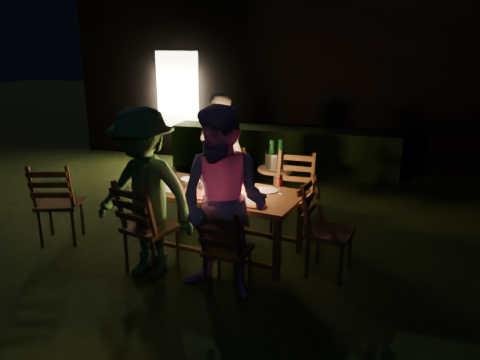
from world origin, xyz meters
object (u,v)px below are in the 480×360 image
(chair_spare, at_px, (60,217))
(bottle_bucket_b, at_px, (280,156))
(chair_end, at_px, (327,246))
(side_table, at_px, (276,174))
(person_opp_left, at_px, (145,194))
(person_house_side, at_px, (222,159))
(dining_table, at_px, (223,197))
(lantern, at_px, (228,177))
(chair_near_right, at_px, (227,264))
(ice_bucket, at_px, (276,160))
(chair_near_left, at_px, (150,243))
(bottle_table, at_px, (203,176))
(person_opp_right, at_px, (224,204))
(bottle_bucket_a, at_px, (272,157))
(chair_far_left, at_px, (220,200))
(chair_far_right, at_px, (291,211))

(chair_spare, bearing_deg, bottle_bucket_b, 17.17)
(chair_spare, xyz_separation_m, bottle_bucket_b, (2.32, 1.72, 0.51))
(chair_end, xyz_separation_m, side_table, (-0.91, 1.57, 0.28))
(person_opp_left, bearing_deg, person_house_side, 90.00)
(dining_table, xyz_separation_m, person_house_side, (-0.31, 0.88, 0.21))
(lantern, bearing_deg, person_opp_left, -129.08)
(chair_near_right, relative_size, chair_end, 0.89)
(dining_table, distance_m, ice_bucket, 1.41)
(chair_near_left, height_order, chair_spare, chair_near_left)
(person_opp_left, distance_m, side_table, 2.31)
(chair_spare, bearing_deg, side_table, 17.13)
(lantern, bearing_deg, chair_near_left, -130.66)
(bottle_table, bearing_deg, chair_end, -9.20)
(dining_table, distance_m, person_opp_right, 0.97)
(person_opp_right, bearing_deg, side_table, 99.35)
(chair_near_left, distance_m, bottle_bucket_a, 2.25)
(chair_near_right, relative_size, chair_far_left, 0.88)
(dining_table, relative_size, side_table, 2.82)
(person_opp_right, height_order, bottle_table, person_opp_right)
(dining_table, xyz_separation_m, person_opp_left, (-0.58, -0.74, 0.22))
(lantern, height_order, bottle_bucket_a, lantern)
(person_house_side, bearing_deg, bottle_bucket_b, -132.29)
(person_opp_right, height_order, ice_bucket, person_opp_right)
(chair_near_left, bearing_deg, chair_far_right, 64.80)
(ice_bucket, bearing_deg, person_opp_right, -89.85)
(chair_near_right, xyz_separation_m, chair_far_right, (0.34, 1.51, 0.05))
(chair_end, xyz_separation_m, person_house_side, (-1.53, 1.08, 0.56))
(side_table, bearing_deg, ice_bucket, 180.00)
(lantern, xyz_separation_m, side_table, (0.25, 1.33, -0.30))
(chair_spare, relative_size, ice_bucket, 3.53)
(chair_near_right, bearing_deg, chair_far_right, 82.92)
(chair_spare, distance_m, bottle_bucket_b, 2.94)
(dining_table, distance_m, bottle_bucket_b, 1.47)
(chair_far_right, bearing_deg, ice_bucket, -60.44)
(bottle_table, xyz_separation_m, bottle_bucket_a, (0.50, 1.29, -0.05))
(dining_table, xyz_separation_m, side_table, (0.31, 1.37, -0.07))
(chair_far_left, relative_size, bottle_bucket_a, 3.28)
(chair_far_right, xyz_separation_m, chair_end, (0.55, -0.87, -0.01))
(chair_spare, distance_m, side_table, 2.84)
(chair_end, distance_m, ice_bucket, 1.87)
(ice_bucket, bearing_deg, chair_near_left, -113.03)
(chair_end, distance_m, bottle_bucket_a, 1.88)
(chair_far_right, bearing_deg, chair_near_left, 50.44)
(chair_far_right, distance_m, person_house_side, 1.14)
(chair_spare, xyz_separation_m, side_table, (2.27, 1.68, 0.27))
(chair_far_left, relative_size, bottle_bucket_b, 3.28)
(chair_near_left, height_order, chair_end, chair_near_left)
(bottle_bucket_a, relative_size, bottle_bucket_b, 1.00)
(dining_table, xyz_separation_m, chair_end, (1.21, -0.20, -0.35))
(bottle_bucket_b, bearing_deg, chair_near_left, -113.79)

